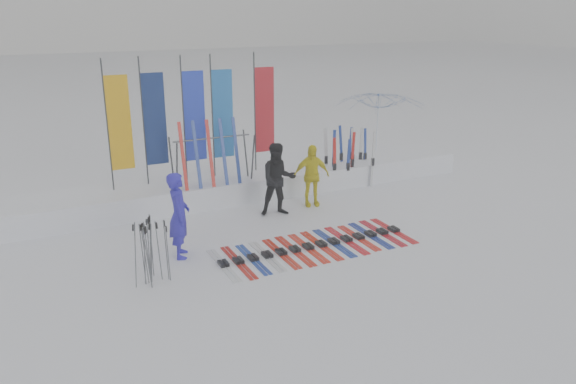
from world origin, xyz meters
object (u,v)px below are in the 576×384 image
person_yellow (311,175)px  ski_row (315,246)px  person_blue (179,215)px  person_black (278,180)px  tent_canopy (379,130)px  ski_rack (213,153)px

person_yellow → ski_row: 2.81m
ski_row → person_yellow: bearing=63.5°
ski_row → person_blue: bearing=163.0°
person_black → tent_canopy: 5.17m
person_blue → person_black: 3.15m
person_blue → ski_row: 2.95m
person_blue → ski_rack: ski_rack is taller
person_black → ski_row: (-0.15, -2.17, -0.87)m
person_blue → person_black: size_ratio=0.99×
person_yellow → ski_rack: bearing=166.3°
ski_row → person_black: bearing=85.9°
person_black → ski_row: person_black is taller
person_blue → person_black: bearing=-49.4°
person_black → ski_row: 2.34m
person_yellow → tent_canopy: tent_canopy is taller
person_blue → person_yellow: size_ratio=1.12×
person_blue → ski_rack: size_ratio=0.88×
person_black → person_yellow: size_ratio=1.12×
person_blue → ski_row: (2.70, -0.83, -0.86)m
person_yellow → ski_rack: (-2.25, 1.11, 0.58)m
person_blue → ski_row: size_ratio=0.42×
tent_canopy → ski_rack: (-5.78, -0.99, 0.13)m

